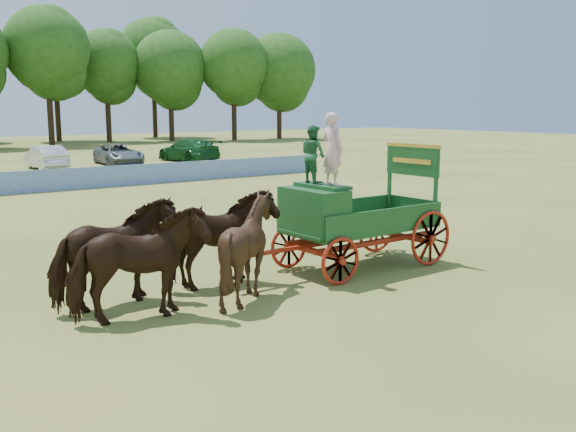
# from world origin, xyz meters

# --- Properties ---
(ground) EXTENTS (160.00, 160.00, 0.00)m
(ground) POSITION_xyz_m (0.00, 0.00, 0.00)
(ground) COLOR olive
(ground) RESTS_ON ground
(horse_lead_left) EXTENTS (2.67, 1.52, 2.14)m
(horse_lead_left) POSITION_xyz_m (-7.97, -1.99, 1.07)
(horse_lead_left) COLOR #301E0D
(horse_lead_left) RESTS_ON ground
(horse_lead_right) EXTENTS (2.66, 1.46, 2.14)m
(horse_lead_right) POSITION_xyz_m (-7.97, -0.89, 1.07)
(horse_lead_right) COLOR #301E0D
(horse_lead_right) RESTS_ON ground
(horse_wheel_left) EXTENTS (2.13, 1.94, 2.14)m
(horse_wheel_left) POSITION_xyz_m (-5.57, -1.99, 1.07)
(horse_wheel_left) COLOR #301E0D
(horse_wheel_left) RESTS_ON ground
(horse_wheel_right) EXTENTS (2.55, 1.19, 2.14)m
(horse_wheel_right) POSITION_xyz_m (-5.57, -0.89, 1.07)
(horse_wheel_right) COLOR #301E0D
(horse_wheel_right) RESTS_ON ground
(farm_dray) EXTENTS (6.00, 2.00, 3.81)m
(farm_dray) POSITION_xyz_m (-2.60, -1.44, 1.58)
(farm_dray) COLOR #AB1A11
(farm_dray) RESTS_ON ground
(sponsor_banner) EXTENTS (26.00, 0.08, 1.05)m
(sponsor_banner) POSITION_xyz_m (-1.00, 18.00, 0.53)
(sponsor_banner) COLOR #1D4B9F
(sponsor_banner) RESTS_ON ground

